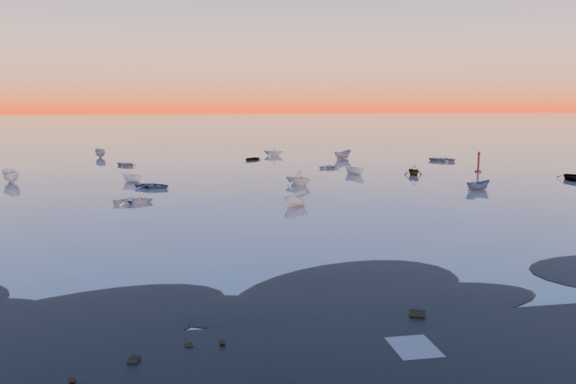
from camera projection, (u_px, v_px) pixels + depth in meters
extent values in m
plane|color=#6A5E58|center=(230.00, 146.00, 126.90)|extent=(600.00, 600.00, 0.00)
imported|color=#354D66|center=(153.00, 188.00, 66.23)|extent=(3.38, 4.50, 1.04)
imported|color=silver|center=(296.00, 205.00, 55.42)|extent=(3.53, 3.57, 1.22)
imported|color=silver|center=(298.00, 185.00, 68.74)|extent=(4.02, 3.99, 1.37)
cylinder|color=#40120D|center=(478.00, 172.00, 81.32)|extent=(0.89, 0.89, 0.30)
cylinder|color=#40120D|center=(478.00, 163.00, 81.12)|extent=(0.31, 0.31, 2.56)
cone|color=#40120D|center=(479.00, 153.00, 80.87)|extent=(0.59, 0.59, 0.49)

